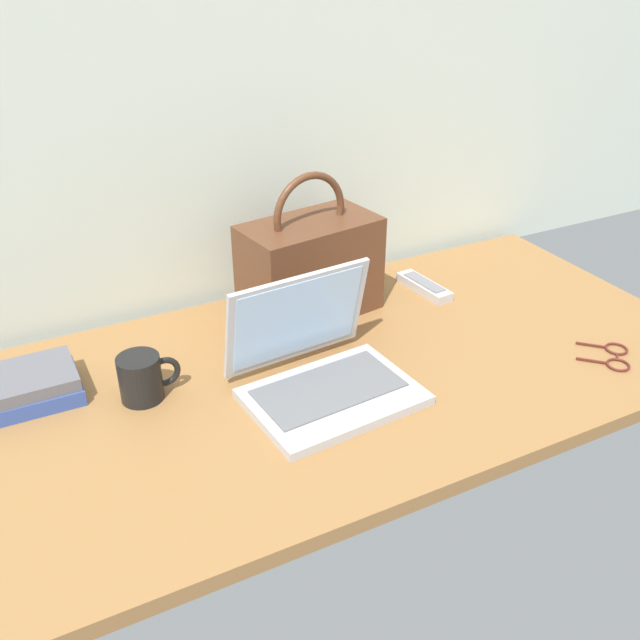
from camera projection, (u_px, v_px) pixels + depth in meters
desk at (329, 376)px, 1.42m from camera, size 1.60×0.76×0.03m
laptop at (320, 369)px, 1.33m from camera, size 0.33×0.29×0.21m
coffee_mug at (142, 377)px, 1.30m from camera, size 0.12×0.08×0.09m
remote_control_near at (424, 286)px, 1.70m from camera, size 0.06×0.16×0.02m
eyeglasses at (615, 356)px, 1.44m from camera, size 0.14×0.14×0.01m
handbag at (310, 266)px, 1.56m from camera, size 0.32×0.20×0.33m
book_stack at (24, 387)px, 1.31m from camera, size 0.20×0.14×0.06m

